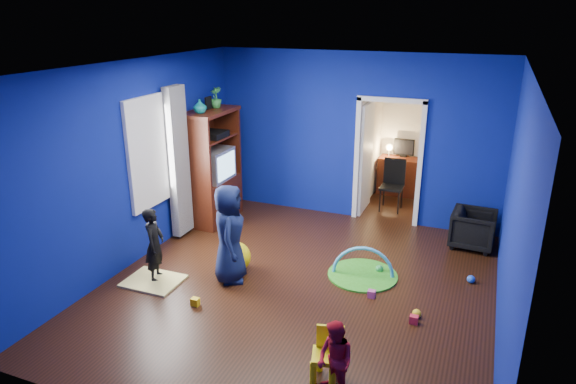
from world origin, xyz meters
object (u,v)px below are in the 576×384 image
at_px(vase, 200,106).
at_px(play_mat, 363,275).
at_px(child_black, 155,245).
at_px(armchair, 473,229).
at_px(folding_chair, 392,186).
at_px(hopper_ball, 236,257).
at_px(kid_chair, 326,358).
at_px(crt_tv, 215,165).
at_px(tv_armoire, 213,167).
at_px(toddler_red, 335,361).
at_px(child_navy, 229,234).
at_px(study_desk, 401,176).

relative_size(vase, play_mat, 0.23).
distance_m(child_black, play_mat, 2.91).
distance_m(armchair, folding_chair, 1.87).
distance_m(hopper_ball, kid_chair, 2.55).
height_order(crt_tv, play_mat, crt_tv).
relative_size(tv_armoire, hopper_ball, 4.54).
xyz_separation_m(hopper_ball, folding_chair, (1.58, 3.19, 0.24)).
height_order(armchair, toddler_red, toddler_red).
bearing_deg(armchair, vase, 104.21).
distance_m(child_black, child_navy, 1.04).
bearing_deg(vase, child_black, -80.15).
distance_m(toddler_red, kid_chair, 0.29).
relative_size(crt_tv, folding_chair, 0.76).
height_order(toddler_red, tv_armoire, tv_armoire).
bearing_deg(armchair, toddler_red, 168.94).
bearing_deg(vase, tv_armoire, 90.00).
relative_size(child_black, study_desk, 1.19).
distance_m(armchair, child_navy, 3.85).
xyz_separation_m(armchair, child_black, (-3.98, -2.71, 0.22)).
bearing_deg(toddler_red, tv_armoire, 169.31).
bearing_deg(tv_armoire, child_navy, -54.87).
xyz_separation_m(crt_tv, play_mat, (2.91, -1.05, -1.01)).
bearing_deg(crt_tv, armchair, 6.95).
height_order(play_mat, study_desk, study_desk).
distance_m(play_mat, folding_chair, 2.71).
bearing_deg(vase, folding_chair, 34.32).
distance_m(kid_chair, study_desk, 5.87).
distance_m(crt_tv, hopper_ball, 2.13).
bearing_deg(play_mat, toddler_red, -82.38).
xyz_separation_m(crt_tv, kid_chair, (3.09, -3.28, -0.77)).
height_order(child_black, hopper_ball, child_black).
relative_size(child_black, toddler_red, 1.29).
bearing_deg(crt_tv, child_navy, -55.72).
distance_m(vase, study_desk, 4.37).
distance_m(armchair, hopper_ball, 3.73).
relative_size(crt_tv, kid_chair, 1.40).
bearing_deg(toddler_red, child_navy, 176.33).
bearing_deg(armchair, child_black, 127.69).
height_order(hopper_ball, folding_chair, folding_chair).
height_order(toddler_red, vase, vase).
bearing_deg(hopper_ball, child_navy, -78.69).
relative_size(tv_armoire, folding_chair, 2.13).
height_order(vase, folding_chair, vase).
height_order(armchair, crt_tv, crt_tv).
height_order(child_navy, crt_tv, child_navy).
distance_m(child_navy, kid_chair, 2.39).
height_order(study_desk, folding_chair, folding_chair).
bearing_deg(play_mat, tv_armoire, 160.41).
bearing_deg(armchair, study_desk, 39.50).
bearing_deg(play_mat, study_desk, 92.22).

